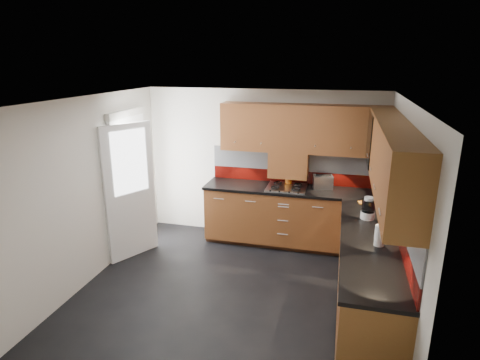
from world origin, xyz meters
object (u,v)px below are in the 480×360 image
(gas_hob, at_px, (286,187))
(toaster, at_px, (323,182))
(utensil_pot, at_px, (289,179))
(food_processor, at_px, (368,209))

(gas_hob, relative_size, toaster, 1.88)
(utensil_pot, bearing_deg, toaster, -7.18)
(toaster, bearing_deg, utensil_pot, 172.82)
(gas_hob, xyz_separation_m, food_processor, (1.14, -0.97, 0.11))
(toaster, distance_m, food_processor, 1.26)
(gas_hob, height_order, food_processor, food_processor)
(toaster, height_order, food_processor, food_processor)
(utensil_pot, xyz_separation_m, food_processor, (1.14, -1.18, 0.04))
(toaster, xyz_separation_m, food_processor, (0.61, -1.11, 0.03))
(utensil_pot, height_order, food_processor, utensil_pot)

